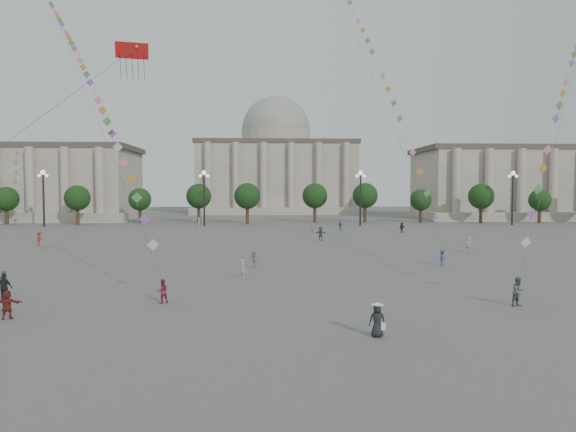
{
  "coord_description": "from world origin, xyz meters",
  "views": [
    {
      "loc": [
        -3.4,
        -28.23,
        7.07
      ],
      "look_at": [
        -1.6,
        12.0,
        4.96
      ],
      "focal_mm": 32.0,
      "sensor_mm": 36.0,
      "label": 1
    }
  ],
  "objects": [
    {
      "name": "tourist_3",
      "position": [
        -20.4,
        5.61,
        0.89
      ],
      "size": [
        1.13,
        0.83,
        1.79
      ],
      "primitive_type": "imported",
      "rotation": [
        0.0,
        0.0,
        2.71
      ],
      "color": "slate",
      "rests_on": "ground"
    },
    {
      "name": "kite_train_west",
      "position": [
        -22.96,
        28.2,
        19.9
      ],
      "size": [
        25.34,
        46.16,
        63.39
      ],
      "color": "#3F3F3F",
      "rests_on": "ground"
    },
    {
      "name": "person_crowd_0",
      "position": [
        9.64,
        60.18,
        0.76
      ],
      "size": [
        0.96,
        0.72,
        1.52
      ],
      "primitive_type": "imported",
      "rotation": [
        0.0,
        0.0,
        0.45
      ],
      "color": "#31506E",
      "rests_on": "ground"
    },
    {
      "name": "kite_train_mid",
      "position": [
        8.36,
        38.38,
        28.52
      ],
      "size": [
        9.38,
        37.93,
        63.12
      ],
      "color": "#3F3F3F",
      "rests_on": "ground"
    },
    {
      "name": "dragon_kite",
      "position": [
        -12.64,
        7.61,
        15.68
      ],
      "size": [
        5.97,
        9.31,
        25.04
      ],
      "color": "red",
      "rests_on": "ground"
    },
    {
      "name": "tourist_4",
      "position": [
        -19.81,
        4.51,
        0.88
      ],
      "size": [
        1.09,
        0.61,
        1.76
      ],
      "primitive_type": "imported",
      "rotation": [
        0.0,
        0.0,
        2.96
      ],
      "color": "black",
      "rests_on": "ground"
    },
    {
      "name": "person_crowd_12",
      "position": [
        4.27,
        42.0,
        0.95
      ],
      "size": [
        1.77,
        1.46,
        1.9
      ],
      "primitive_type": "imported",
      "rotation": [
        0.0,
        0.0,
        2.54
      ],
      "color": "#5C5C61",
      "rests_on": "ground"
    },
    {
      "name": "person_crowd_2",
      "position": [
        -31.83,
        37.37,
        0.87
      ],
      "size": [
        0.78,
        1.2,
        1.75
      ],
      "primitive_type": "imported",
      "rotation": [
        0.0,
        0.0,
        1.45
      ],
      "color": "brown",
      "rests_on": "ground"
    },
    {
      "name": "person_crowd_10",
      "position": [
        -15.4,
        65.26,
        0.97
      ],
      "size": [
        0.49,
        0.73,
        1.94
      ],
      "primitive_type": "imported",
      "rotation": [
        0.0,
        0.0,
        1.61
      ],
      "color": "#B3B2AE",
      "rests_on": "ground"
    },
    {
      "name": "hat_person",
      "position": [
        1.95,
        -4.24,
        0.85
      ],
      "size": [
        0.8,
        0.6,
        1.69
      ],
      "color": "black",
      "rests_on": "ground"
    },
    {
      "name": "tree_row",
      "position": [
        0.0,
        78.0,
        5.39
      ],
      "size": [
        137.12,
        5.12,
        8.0
      ],
      "color": "#322519",
      "rests_on": "ground"
    },
    {
      "name": "ground",
      "position": [
        0.0,
        0.0,
        0.0
      ],
      "size": [
        360.0,
        360.0,
        0.0
      ],
      "primitive_type": "plane",
      "color": "#5D5B58",
      "rests_on": "ground"
    },
    {
      "name": "lamp_post_mid_east",
      "position": [
        15.0,
        70.0,
        7.35
      ],
      "size": [
        2.0,
        0.9,
        10.65
      ],
      "color": "#262628",
      "rests_on": "ground"
    },
    {
      "name": "kite_flyer_0",
      "position": [
        -9.79,
        3.61,
        0.75
      ],
      "size": [
        0.89,
        0.82,
        1.49
      ],
      "primitive_type": "imported",
      "rotation": [
        0.0,
        0.0,
        3.57
      ],
      "color": "maroon",
      "rests_on": "ground"
    },
    {
      "name": "lamp_post_mid_west",
      "position": [
        -15.0,
        70.0,
        7.35
      ],
      "size": [
        2.0,
        0.9,
        10.65
      ],
      "color": "#262628",
      "rests_on": "ground"
    },
    {
      "name": "tourist_2",
      "position": [
        -17.45,
        0.0,
        0.8
      ],
      "size": [
        1.55,
        0.79,
        1.6
      ],
      "primitive_type": "imported",
      "rotation": [
        0.0,
        0.0,
        3.37
      ],
      "color": "maroon",
      "rests_on": "ground"
    },
    {
      "name": "person_crowd_7",
      "position": [
        19.43,
        28.18,
        0.91
      ],
      "size": [
        1.76,
        0.94,
        1.81
      ],
      "primitive_type": "imported",
      "rotation": [
        0.0,
        0.0,
        2.89
      ],
      "color": "white",
      "rests_on": "ground"
    },
    {
      "name": "person_crowd_13",
      "position": [
        -5.18,
        12.36,
        0.75
      ],
      "size": [
        0.62,
        0.65,
        1.5
      ],
      "primitive_type": "imported",
      "rotation": [
        0.0,
        0.0,
        2.24
      ],
      "color": "#B0AFAC",
      "rests_on": "ground"
    },
    {
      "name": "person_crowd_4",
      "position": [
        4.14,
        53.55,
        0.82
      ],
      "size": [
        1.44,
        1.4,
        1.64
      ],
      "primitive_type": "imported",
      "rotation": [
        0.0,
        0.0,
        3.9
      ],
      "color": "#BCBBB7",
      "rests_on": "ground"
    },
    {
      "name": "kite_flyer_1",
      "position": [
        12.98,
        18.2,
        0.74
      ],
      "size": [
        1.05,
        1.08,
        1.48
      ],
      "primitive_type": "imported",
      "rotation": [
        0.0,
        0.0,
        0.84
      ],
      "color": "navy",
      "rests_on": "ground"
    },
    {
      "name": "kite_flyer_2",
      "position": [
        11.89,
        1.78,
        0.88
      ],
      "size": [
        1.04,
        0.93,
        1.76
      ],
      "primitive_type": "imported",
      "rotation": [
        0.0,
        0.0,
        0.38
      ],
      "color": "#58575C",
      "rests_on": "ground"
    },
    {
      "name": "kite_train_east",
      "position": [
        27.5,
        22.58,
        19.61
      ],
      "size": [
        29.56,
        38.64,
        59.72
      ],
      "color": "#3F3F3F",
      "rests_on": "ground"
    },
    {
      "name": "lamp_post_far_west",
      "position": [
        -45.0,
        70.0,
        7.35
      ],
      "size": [
        2.0,
        0.9,
        10.65
      ],
      "color": "#262628",
      "rests_on": "ground"
    },
    {
      "name": "person_crowd_6",
      "position": [
        -4.42,
        18.02,
        0.78
      ],
      "size": [
        1.16,
        0.95,
        1.56
      ],
      "primitive_type": "imported",
      "rotation": [
        0.0,
        0.0,
        5.85
      ],
      "color": "#5C5C61",
      "rests_on": "ground"
    },
    {
      "name": "person_crowd_9",
      "position": [
        18.93,
        54.35,
        0.82
      ],
      "size": [
        1.48,
        1.34,
        1.64
      ],
      "primitive_type": "imported",
      "rotation": [
        0.0,
        0.0,
        0.69
      ],
      "color": "black",
      "rests_on": "ground"
    },
    {
      "name": "lamp_post_far_east",
      "position": [
        45.0,
        70.0,
        7.35
      ],
      "size": [
        2.0,
        0.9,
        10.65
      ],
      "color": "#262628",
      "rests_on": "ground"
    },
    {
      "name": "hall_central",
      "position": [
        0.0,
        129.22,
        14.23
      ],
      "size": [
        48.3,
        34.3,
        35.5
      ],
      "color": "gray",
      "rests_on": "ground"
    }
  ]
}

